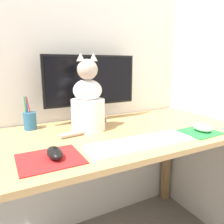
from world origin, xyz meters
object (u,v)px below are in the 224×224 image
(computer_mouse_right, at_px, (202,128))
(cat, at_px, (88,103))
(pen_cup, at_px, (30,120))
(monitor, at_px, (91,85))
(computer_mouse_left, at_px, (55,153))
(keyboard, at_px, (141,144))

(computer_mouse_right, relative_size, cat, 0.25)
(cat, relative_size, pen_cup, 2.23)
(monitor, distance_m, computer_mouse_right, 0.65)
(computer_mouse_right, distance_m, pen_cup, 0.90)
(computer_mouse_left, distance_m, computer_mouse_right, 0.75)
(keyboard, bearing_deg, computer_mouse_left, 173.68)
(pen_cup, bearing_deg, computer_mouse_left, -86.32)
(computer_mouse_right, bearing_deg, computer_mouse_left, 177.93)
(keyboard, xyz_separation_m, cat, (-0.11, 0.32, 0.14))
(computer_mouse_right, bearing_deg, keyboard, -177.46)
(cat, bearing_deg, pen_cup, 162.69)
(keyboard, xyz_separation_m, pen_cup, (-0.38, 0.48, 0.04))
(cat, bearing_deg, computer_mouse_right, -18.40)
(monitor, xyz_separation_m, cat, (-0.08, -0.15, -0.08))
(computer_mouse_left, relative_size, computer_mouse_right, 1.09)
(computer_mouse_left, relative_size, pen_cup, 0.61)
(monitor, xyz_separation_m, computer_mouse_right, (0.42, -0.45, -0.20))
(computer_mouse_right, height_order, cat, cat)
(cat, bearing_deg, computer_mouse_left, -118.37)
(keyboard, bearing_deg, computer_mouse_right, 3.29)
(computer_mouse_right, bearing_deg, monitor, 132.98)
(pen_cup, bearing_deg, keyboard, -51.22)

